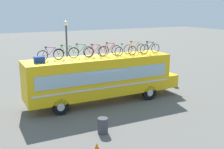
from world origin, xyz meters
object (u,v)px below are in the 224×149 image
rooftop_bicycle_1 (51,55)px  rooftop_bicycle_3 (81,52)px  luggage_bag_1 (39,60)px  rooftop_bicycle_7 (134,48)px  rooftop_bicycle_8 (150,48)px  rooftop_bicycle_6 (126,50)px  trash_bin (103,126)px  rooftop_bicycle_5 (110,50)px  rooftop_bicycle_4 (96,51)px  rooftop_bicycle_2 (66,53)px  street_lamp (67,44)px  traffic_cone (97,148)px  bus (102,76)px

rooftop_bicycle_1 → rooftop_bicycle_3: bearing=2.4°
luggage_bag_1 → rooftop_bicycle_7: rooftop_bicycle_7 is taller
luggage_bag_1 → rooftop_bicycle_8: rooftop_bicycle_8 is taller
rooftop_bicycle_6 → trash_bin: bearing=-131.1°
rooftop_bicycle_5 → rooftop_bicycle_6: bearing=-20.0°
rooftop_bicycle_4 → rooftop_bicycle_2: bearing=174.8°
rooftop_bicycle_2 → rooftop_bicycle_3: bearing=-0.1°
rooftop_bicycle_2 → rooftop_bicycle_7: bearing=-2.1°
rooftop_bicycle_2 → rooftop_bicycle_8: 6.12m
rooftop_bicycle_4 → street_lamp: 4.85m
luggage_bag_1 → trash_bin: 5.82m
luggage_bag_1 → rooftop_bicycle_4: size_ratio=0.36×
rooftop_bicycle_5 → rooftop_bicycle_3: bearing=172.6°
traffic_cone → rooftop_bicycle_8: bearing=41.1°
rooftop_bicycle_8 → traffic_cone: rooftop_bicycle_8 is taller
rooftop_bicycle_8 → trash_bin: (-5.80, -4.31, -3.18)m
rooftop_bicycle_3 → rooftop_bicycle_7: size_ratio=1.00×
rooftop_bicycle_2 → traffic_cone: size_ratio=3.76×
rooftop_bicycle_5 → luggage_bag_1: bearing=-177.4°
bus → luggage_bag_1: bearing=-178.8°
bus → street_lamp: (-0.82, 5.04, 1.74)m
trash_bin → street_lamp: (1.25, 9.65, 3.18)m
rooftop_bicycle_2 → rooftop_bicycle_5: 3.08m
bus → rooftop_bicycle_2: 2.95m
rooftop_bicycle_6 → rooftop_bicycle_4: bearing=167.6°
bus → rooftop_bicycle_7: rooftop_bicycle_7 is taller
rooftop_bicycle_6 → trash_bin: size_ratio=2.06×
rooftop_bicycle_8 → trash_bin: 7.90m
rooftop_bicycle_5 → rooftop_bicycle_2: bearing=175.1°
rooftop_bicycle_2 → rooftop_bicycle_3: rooftop_bicycle_3 is taller
rooftop_bicycle_3 → rooftop_bicycle_1: bearing=-177.6°
rooftop_bicycle_7 → rooftop_bicycle_2: bearing=177.9°
luggage_bag_1 → rooftop_bicycle_5: (4.93, 0.22, 0.21)m
bus → street_lamp: street_lamp is taller
rooftop_bicycle_3 → trash_bin: 5.98m
rooftop_bicycle_4 → rooftop_bicycle_6: size_ratio=0.96×
rooftop_bicycle_3 → street_lamp: bearing=83.8°
trash_bin → rooftop_bicycle_8: bearing=36.6°
rooftop_bicycle_4 → rooftop_bicycle_7: (3.08, -0.00, 0.01)m
rooftop_bicycle_8 → traffic_cone: (-6.90, -6.02, -3.37)m
bus → rooftop_bicycle_8: (3.74, -0.29, 1.73)m
rooftop_bicycle_3 → rooftop_bicycle_6: (3.06, -0.64, -0.04)m
rooftop_bicycle_2 → rooftop_bicycle_6: rooftop_bicycle_2 is taller
rooftop_bicycle_1 → trash_bin: bearing=-74.8°
traffic_cone → rooftop_bicycle_6: bearing=51.0°
rooftop_bicycle_8 → rooftop_bicycle_5: bearing=171.9°
luggage_bag_1 → street_lamp: street_lamp is taller
rooftop_bicycle_7 → rooftop_bicycle_3: bearing=177.4°
rooftop_bicycle_6 → rooftop_bicycle_3: bearing=168.3°
bus → rooftop_bicycle_1: size_ratio=6.53×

